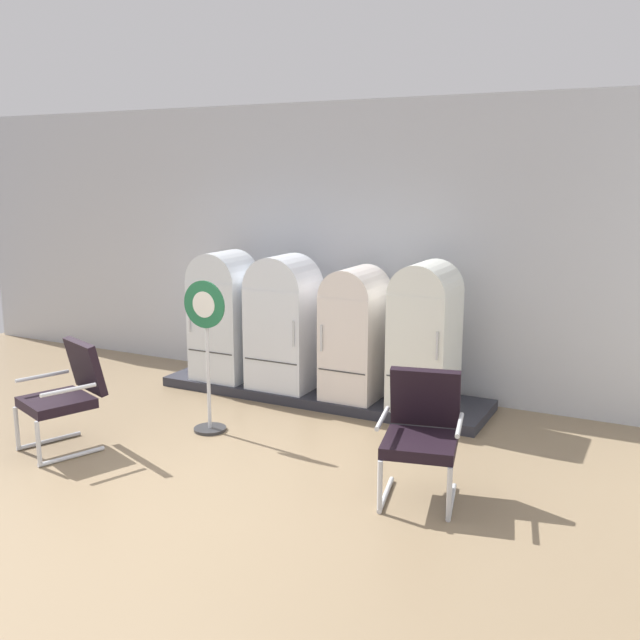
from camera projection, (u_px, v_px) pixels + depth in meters
The scene contains 10 objects.
ground at pixel (144, 508), 5.51m from camera, with size 12.00×10.00×0.05m, color #877154.
back_wall at pixel (346, 246), 8.36m from camera, with size 11.76×0.12×3.29m.
display_plinth at pixel (322, 393), 8.13m from camera, with size 3.77×0.95×0.11m, color #292A32.
refrigerator_0 at pixel (224, 312), 8.38m from camera, with size 0.65×0.62×1.50m.
refrigerator_1 at pixel (284, 319), 8.02m from camera, with size 0.71×0.62×1.50m.
refrigerator_2 at pixel (355, 329), 7.68m from camera, with size 0.58×0.69×1.42m.
refrigerator_3 at pixel (425, 331), 7.32m from camera, with size 0.60×0.70×1.52m.
armchair_left at pixel (67, 391), 6.54m from camera, with size 0.77×0.83×1.00m.
armchair_right at pixel (422, 429), 5.57m from camera, with size 0.71×0.78×1.00m.
sign_stand at pixel (207, 358), 6.94m from camera, with size 0.46×0.32×1.50m.
Camera 1 is at (3.52, -3.93, 2.51)m, focal length 40.28 mm.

